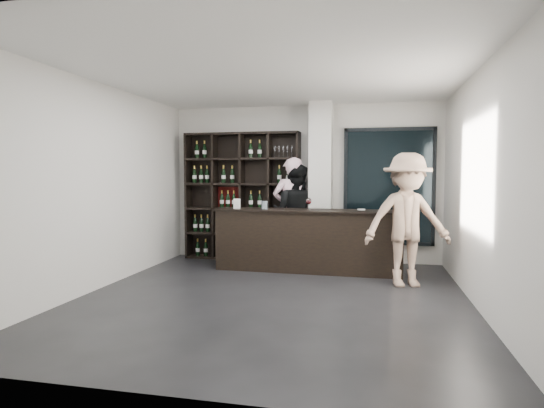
% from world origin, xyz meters
% --- Properties ---
extents(floor, '(5.00, 5.50, 0.01)m').
position_xyz_m(floor, '(0.00, 0.00, -0.01)').
color(floor, black).
rests_on(floor, ground).
extents(wine_shelf, '(2.20, 0.35, 2.40)m').
position_xyz_m(wine_shelf, '(-1.15, 2.57, 1.20)').
color(wine_shelf, black).
rests_on(wine_shelf, floor).
extents(structural_column, '(0.40, 0.40, 2.90)m').
position_xyz_m(structural_column, '(0.35, 2.47, 1.45)').
color(structural_column, silver).
rests_on(structural_column, floor).
extents(glass_panel, '(1.60, 0.08, 2.10)m').
position_xyz_m(glass_panel, '(1.55, 2.69, 1.40)').
color(glass_panel, black).
rests_on(glass_panel, floor).
extents(tasting_counter, '(3.13, 0.65, 1.03)m').
position_xyz_m(tasting_counter, '(0.22, 1.75, 0.52)').
color(tasting_counter, black).
rests_on(tasting_counter, floor).
extents(taster_pink, '(0.80, 0.63, 1.92)m').
position_xyz_m(taster_pink, '(-0.16, 2.40, 0.96)').
color(taster_pink, '#FFCDDC').
rests_on(taster_pink, floor).
extents(taster_black, '(0.97, 0.81, 1.80)m').
position_xyz_m(taster_black, '(-0.10, 2.40, 0.90)').
color(taster_black, black).
rests_on(taster_black, floor).
extents(customer, '(1.38, 1.00, 1.92)m').
position_xyz_m(customer, '(1.75, 1.05, 0.96)').
color(customer, gray).
rests_on(customer, floor).
extents(wine_glass, '(0.11, 0.11, 0.22)m').
position_xyz_m(wine_glass, '(0.24, 1.70, 1.14)').
color(wine_glass, white).
rests_on(wine_glass, tasting_counter).
extents(spit_cup, '(0.13, 0.13, 0.13)m').
position_xyz_m(spit_cup, '(-0.52, 1.74, 1.10)').
color(spit_cup, white).
rests_on(spit_cup, tasting_counter).
extents(napkin_stack, '(0.13, 0.13, 0.02)m').
position_xyz_m(napkin_stack, '(1.09, 1.85, 1.04)').
color(napkin_stack, white).
rests_on(napkin_stack, tasting_counter).
extents(card_stand, '(0.11, 0.06, 0.17)m').
position_xyz_m(card_stand, '(-1.00, 1.72, 1.11)').
color(card_stand, white).
rests_on(card_stand, tasting_counter).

